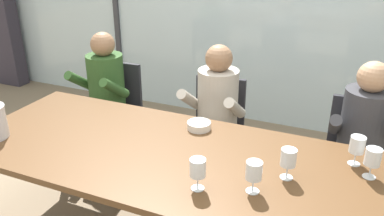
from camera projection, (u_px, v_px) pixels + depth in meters
The scene contains 15 objects.
ground at pixel (221, 172), 3.50m from camera, with size 14.00×14.00×0.00m, color #847056.
window_glass_panel at pixel (264, 4), 3.97m from camera, with size 7.83×0.03×2.60m, color silver.
dining_table at pixel (169, 161), 2.39m from camera, with size 2.63×1.06×0.74m.
chair_near_curtain at pixel (116, 103), 3.65m from camera, with size 0.46×0.46×0.87m.
chair_left_of_center at pixel (217, 123), 3.27m from camera, with size 0.48×0.48×0.87m.
chair_center at pixel (356, 150), 2.85m from camera, with size 0.46×0.46×0.87m.
person_olive_shirt at pixel (101, 91), 3.45m from camera, with size 0.48×0.63×1.19m.
person_beige_jumper at pixel (214, 111), 3.07m from camera, with size 0.47×0.62×1.19m.
person_charcoal_jacket at pixel (363, 137), 2.67m from camera, with size 0.47×0.62×1.19m.
tasting_bowl at pixel (199, 125), 2.64m from camera, with size 0.16×0.16×0.05m, color silver.
wine_glass_by_left_taster at pixel (198, 169), 1.98m from camera, with size 0.08×0.08×0.17m.
wine_glass_near_bucket at pixel (357, 146), 2.19m from camera, with size 0.08×0.08×0.17m.
wine_glass_center_pour at pixel (373, 157), 2.07m from camera, with size 0.08×0.08×0.17m.
wine_glass_by_right_taster at pixel (254, 172), 1.95m from camera, with size 0.08×0.08×0.17m.
wine_glass_spare_empty at pixel (288, 159), 2.07m from camera, with size 0.08×0.08×0.17m.
Camera 1 is at (0.94, -1.83, 1.93)m, focal length 36.75 mm.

